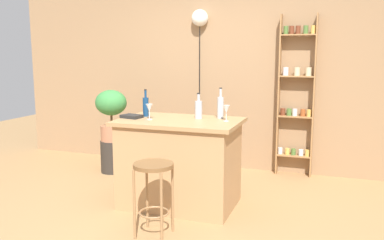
% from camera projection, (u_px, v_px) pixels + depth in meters
% --- Properties ---
extents(ground, '(12.00, 12.00, 0.00)m').
position_uv_depth(ground, '(169.00, 214.00, 4.09)').
color(ground, '#A37A4C').
extents(back_wall, '(6.40, 0.10, 2.80)m').
position_uv_depth(back_wall, '(222.00, 68.00, 5.68)').
color(back_wall, '#997551').
rests_on(back_wall, ground).
extents(kitchen_counter, '(1.26, 0.82, 0.92)m').
position_uv_depth(kitchen_counter, '(180.00, 162.00, 4.29)').
color(kitchen_counter, tan).
rests_on(kitchen_counter, ground).
extents(bar_stool, '(0.35, 0.35, 0.66)m').
position_uv_depth(bar_stool, '(154.00, 182.00, 3.55)').
color(bar_stool, '#997047').
rests_on(bar_stool, ground).
extents(spice_shelf, '(0.46, 0.13, 2.10)m').
position_uv_depth(spice_shelf, '(296.00, 95.00, 5.27)').
color(spice_shelf, '#9E7042').
rests_on(spice_shelf, ground).
extents(plant_stool, '(0.32, 0.32, 0.43)m').
position_uv_depth(plant_stool, '(113.00, 156.00, 5.54)').
color(plant_stool, '#2D2823').
rests_on(plant_stool, ground).
extents(potted_plant, '(0.43, 0.38, 0.69)m').
position_uv_depth(potted_plant, '(111.00, 110.00, 5.44)').
color(potted_plant, '#A86B4C').
rests_on(potted_plant, plant_stool).
extents(bottle_soda_blue, '(0.08, 0.08, 0.27)m').
position_uv_depth(bottle_soda_blue, '(199.00, 109.00, 4.27)').
color(bottle_soda_blue, '#B2B2B7').
rests_on(bottle_soda_blue, kitchen_counter).
extents(bottle_wine_red, '(0.07, 0.07, 0.33)m').
position_uv_depth(bottle_wine_red, '(220.00, 107.00, 4.29)').
color(bottle_wine_red, '#B2B2B7').
rests_on(bottle_wine_red, kitchen_counter).
extents(bottle_vinegar, '(0.06, 0.06, 0.30)m').
position_uv_depth(bottle_vinegar, '(146.00, 106.00, 4.43)').
color(bottle_vinegar, navy).
rests_on(bottle_vinegar, kitchen_counter).
extents(wine_glass_left, '(0.07, 0.07, 0.16)m').
position_uv_depth(wine_glass_left, '(149.00, 108.00, 4.21)').
color(wine_glass_left, silver).
rests_on(wine_glass_left, kitchen_counter).
extents(wine_glass_center, '(0.07, 0.07, 0.16)m').
position_uv_depth(wine_glass_center, '(226.00, 110.00, 4.11)').
color(wine_glass_center, silver).
rests_on(wine_glass_center, kitchen_counter).
extents(cookbook, '(0.24, 0.19, 0.03)m').
position_uv_depth(cookbook, '(132.00, 116.00, 4.33)').
color(cookbook, black).
rests_on(cookbook, kitchen_counter).
extents(pendant_globe_light, '(0.23, 0.23, 2.20)m').
position_uv_depth(pendant_globe_light, '(200.00, 20.00, 5.56)').
color(pendant_globe_light, black).
rests_on(pendant_globe_light, ground).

